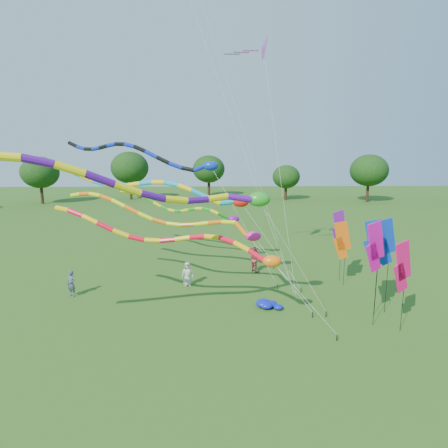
{
  "coord_description": "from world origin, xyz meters",
  "views": [
    {
      "loc": [
        -2.16,
        -15.69,
        8.35
      ],
      "look_at": [
        -1.59,
        3.02,
        4.8
      ],
      "focal_mm": 30.0,
      "sensor_mm": 36.0,
      "label": 1
    }
  ],
  "objects_px": {
    "tube_kite_orange": "(178,218)",
    "person_b": "(71,284)",
    "tube_kite_red": "(187,241)",
    "blue_nylon_heap": "(277,305)",
    "person_a": "(187,274)",
    "person_c": "(255,259)"
  },
  "relations": [
    {
      "from": "tube_kite_orange",
      "to": "person_b",
      "type": "relative_size",
      "value": 8.59
    },
    {
      "from": "tube_kite_red",
      "to": "blue_nylon_heap",
      "type": "relative_size",
      "value": 13.59
    },
    {
      "from": "blue_nylon_heap",
      "to": "tube_kite_red",
      "type": "bearing_deg",
      "value": -163.92
    },
    {
      "from": "person_a",
      "to": "blue_nylon_heap",
      "type": "bearing_deg",
      "value": -42.98
    },
    {
      "from": "blue_nylon_heap",
      "to": "person_b",
      "type": "height_order",
      "value": "person_b"
    },
    {
      "from": "person_b",
      "to": "person_c",
      "type": "relative_size",
      "value": 0.88
    },
    {
      "from": "person_b",
      "to": "person_c",
      "type": "xyz_separation_m",
      "value": [
        11.38,
        4.45,
        0.1
      ]
    },
    {
      "from": "tube_kite_orange",
      "to": "blue_nylon_heap",
      "type": "bearing_deg",
      "value": 4.91
    },
    {
      "from": "tube_kite_orange",
      "to": "person_a",
      "type": "xyz_separation_m",
      "value": [
        0.31,
        2.19,
        -3.98
      ]
    },
    {
      "from": "tube_kite_orange",
      "to": "person_c",
      "type": "bearing_deg",
      "value": 67.07
    },
    {
      "from": "blue_nylon_heap",
      "to": "person_c",
      "type": "relative_size",
      "value": 0.55
    },
    {
      "from": "blue_nylon_heap",
      "to": "person_a",
      "type": "bearing_deg",
      "value": 143.13
    },
    {
      "from": "person_b",
      "to": "person_c",
      "type": "height_order",
      "value": "person_c"
    },
    {
      "from": "blue_nylon_heap",
      "to": "person_a",
      "type": "xyz_separation_m",
      "value": [
        -5.12,
        3.84,
        0.56
      ]
    },
    {
      "from": "person_c",
      "to": "person_a",
      "type": "bearing_deg",
      "value": 88.39
    },
    {
      "from": "tube_kite_orange",
      "to": "person_b",
      "type": "height_order",
      "value": "tube_kite_orange"
    },
    {
      "from": "tube_kite_red",
      "to": "person_c",
      "type": "distance_m",
      "value": 9.65
    },
    {
      "from": "tube_kite_red",
      "to": "person_b",
      "type": "distance_m",
      "value": 8.65
    },
    {
      "from": "person_a",
      "to": "person_c",
      "type": "distance_m",
      "value": 5.43
    },
    {
      "from": "tube_kite_orange",
      "to": "person_c",
      "type": "xyz_separation_m",
      "value": [
        4.96,
        5.0,
        -3.86
      ]
    },
    {
      "from": "tube_kite_red",
      "to": "person_c",
      "type": "height_order",
      "value": "tube_kite_red"
    },
    {
      "from": "tube_kite_red",
      "to": "tube_kite_orange",
      "type": "distance_m",
      "value": 3.15
    }
  ]
}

